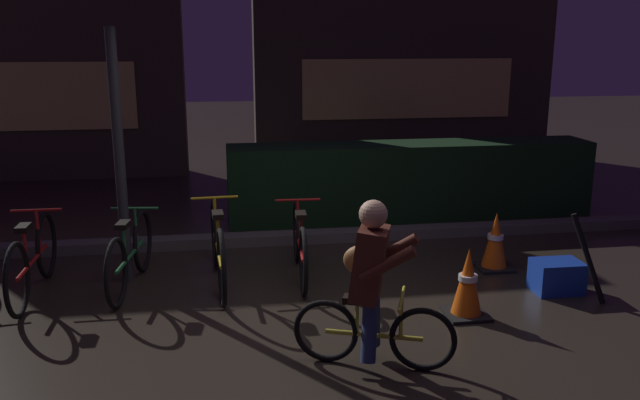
{
  "coord_description": "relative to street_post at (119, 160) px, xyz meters",
  "views": [
    {
      "loc": [
        -0.68,
        -5.1,
        2.33
      ],
      "look_at": [
        0.2,
        0.6,
        0.9
      ],
      "focal_mm": 36.9,
      "sensor_mm": 36.0,
      "label": 1
    }
  ],
  "objects": [
    {
      "name": "ground_plane",
      "position": [
        1.62,
        -1.2,
        -1.21
      ],
      "size": [
        40.0,
        40.0,
        0.0
      ],
      "primitive_type": "plane",
      "color": "#2D261E"
    },
    {
      "name": "sidewalk_curb",
      "position": [
        1.62,
        1.0,
        -1.15
      ],
      "size": [
        12.0,
        0.24,
        0.12
      ],
      "primitive_type": "cube",
      "color": "#56544F",
      "rests_on": "ground"
    },
    {
      "name": "hedge_row",
      "position": [
        3.42,
        1.9,
        -0.72
      ],
      "size": [
        4.8,
        0.7,
        0.99
      ],
      "primitive_type": "cube",
      "color": "black",
      "rests_on": "ground"
    },
    {
      "name": "storefront_left",
      "position": [
        -2.23,
        5.3,
        1.04
      ],
      "size": [
        5.22,
        0.54,
        4.53
      ],
      "color": "#42382D",
      "rests_on": "ground"
    },
    {
      "name": "storefront_right",
      "position": [
        4.47,
        6.0,
        1.36
      ],
      "size": [
        5.72,
        0.54,
        5.18
      ],
      "color": "#42382D",
      "rests_on": "ground"
    },
    {
      "name": "street_post",
      "position": [
        0.0,
        0.0,
        0.0
      ],
      "size": [
        0.1,
        0.1,
        2.43
      ],
      "primitive_type": "cylinder",
      "color": "#2D2D33",
      "rests_on": "ground"
    },
    {
      "name": "parked_bike_left_mid",
      "position": [
        -0.8,
        -0.24,
        -0.87
      ],
      "size": [
        0.46,
        1.64,
        0.76
      ],
      "rotation": [
        0.0,
        0.0,
        1.57
      ],
      "color": "black",
      "rests_on": "ground"
    },
    {
      "name": "parked_bike_center_left",
      "position": [
        0.06,
        -0.18,
        -0.88
      ],
      "size": [
        0.46,
        1.57,
        0.73
      ],
      "rotation": [
        0.0,
        0.0,
        1.43
      ],
      "color": "black",
      "rests_on": "ground"
    },
    {
      "name": "parked_bike_center_right",
      "position": [
        0.89,
        -0.21,
        -0.85
      ],
      "size": [
        0.46,
        1.75,
        0.81
      ],
      "rotation": [
        0.0,
        0.0,
        1.63
      ],
      "color": "black",
      "rests_on": "ground"
    },
    {
      "name": "parked_bike_right_mid",
      "position": [
        1.69,
        -0.11,
        -0.88
      ],
      "size": [
        0.46,
        1.59,
        0.73
      ],
      "rotation": [
        0.0,
        0.0,
        1.52
      ],
      "color": "black",
      "rests_on": "ground"
    },
    {
      "name": "traffic_cone_near",
      "position": [
        2.98,
        -1.3,
        -0.92
      ],
      "size": [
        0.36,
        0.36,
        0.61
      ],
      "color": "black",
      "rests_on": "ground"
    },
    {
      "name": "traffic_cone_far",
      "position": [
        3.7,
        -0.21,
        -0.92
      ],
      "size": [
        0.36,
        0.36,
        0.6
      ],
      "color": "black",
      "rests_on": "ground"
    },
    {
      "name": "blue_crate",
      "position": [
        4.02,
        -0.9,
        -1.06
      ],
      "size": [
        0.45,
        0.33,
        0.3
      ],
      "primitive_type": "cube",
      "rotation": [
        0.0,
        0.0,
        -0.02
      ],
      "color": "#193DB7",
      "rests_on": "ground"
    },
    {
      "name": "cyclist",
      "position": [
        1.97,
        -2.01,
        -0.59
      ],
      "size": [
        1.13,
        0.64,
        1.25
      ],
      "rotation": [
        0.0,
        0.0,
        -0.35
      ],
      "color": "black",
      "rests_on": "ground"
    },
    {
      "name": "closed_umbrella",
      "position": [
        4.17,
        -1.15,
        -0.81
      ],
      "size": [
        0.32,
        0.25,
        0.81
      ],
      "primitive_type": "cylinder",
      "rotation": [
        0.0,
        0.38,
        2.51
      ],
      "color": "black",
      "rests_on": "ground"
    }
  ]
}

